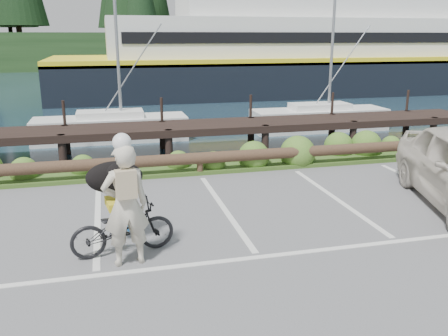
# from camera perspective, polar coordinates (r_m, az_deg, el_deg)

# --- Properties ---
(ground) EXTENTS (72.00, 72.00, 0.00)m
(ground) POSITION_cam_1_polar(r_m,az_deg,el_deg) (8.34, 3.31, -9.51)
(ground) COLOR #58585B
(harbor_backdrop) EXTENTS (170.00, 160.00, 30.00)m
(harbor_backdrop) POSITION_cam_1_polar(r_m,az_deg,el_deg) (85.78, -12.47, 12.89)
(harbor_backdrop) COLOR #172A38
(harbor_backdrop) RESTS_ON ground
(vegetation_strip) EXTENTS (34.00, 1.60, 0.10)m
(vegetation_strip) POSITION_cam_1_polar(r_m,az_deg,el_deg) (13.17, -3.49, 0.24)
(vegetation_strip) COLOR #3D5B21
(vegetation_strip) RESTS_ON ground
(log_rail) EXTENTS (32.00, 0.30, 0.60)m
(log_rail) POSITION_cam_1_polar(r_m,az_deg,el_deg) (12.53, -2.90, -0.80)
(log_rail) COLOR #443021
(log_rail) RESTS_ON ground
(bicycle) EXTENTS (1.79, 0.84, 0.90)m
(bicycle) POSITION_cam_1_polar(r_m,az_deg,el_deg) (8.12, -12.08, -7.08)
(bicycle) COLOR black
(bicycle) RESTS_ON ground
(cyclist) EXTENTS (0.78, 0.57, 1.97)m
(cyclist) POSITION_cam_1_polar(r_m,az_deg,el_deg) (7.56, -11.75, -4.44)
(cyclist) COLOR beige
(cyclist) RESTS_ON ground
(dog) EXTENTS (0.61, 1.03, 0.56)m
(dog) POSITION_cam_1_polar(r_m,az_deg,el_deg) (8.39, -13.06, -1.08)
(dog) COLOR black
(dog) RESTS_ON bicycle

